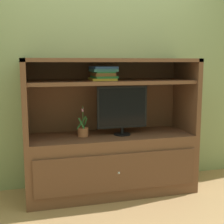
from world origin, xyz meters
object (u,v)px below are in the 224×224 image
(potted_plant, at_px, (83,131))
(magazine_stack, at_px, (103,74))
(media_console, at_px, (111,149))
(tv_monitor, at_px, (122,109))

(potted_plant, height_order, magazine_stack, magazine_stack)
(media_console, xyz_separation_m, potted_plant, (-0.29, -0.00, 0.22))
(potted_plant, xyz_separation_m, magazine_stack, (0.21, -0.00, 0.59))
(media_console, height_order, potted_plant, media_console)
(media_console, xyz_separation_m, magazine_stack, (-0.08, -0.00, 0.80))
(tv_monitor, bearing_deg, media_console, 161.30)
(magazine_stack, bearing_deg, tv_monitor, -10.33)
(magazine_stack, bearing_deg, media_console, 2.41)
(tv_monitor, xyz_separation_m, magazine_stack, (-0.19, 0.04, 0.37))
(tv_monitor, distance_m, magazine_stack, 0.42)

